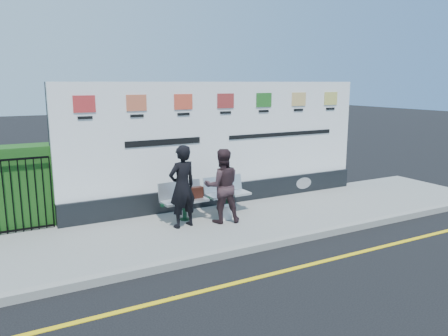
# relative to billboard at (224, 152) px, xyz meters

# --- Properties ---
(ground) EXTENTS (80.00, 80.00, 0.00)m
(ground) POSITION_rel_billboard_xyz_m (-0.50, -3.85, -1.42)
(ground) COLOR black
(pavement) EXTENTS (14.00, 3.00, 0.12)m
(pavement) POSITION_rel_billboard_xyz_m (-0.50, -1.35, -1.36)
(pavement) COLOR gray
(pavement) RESTS_ON ground
(kerb) EXTENTS (14.00, 0.18, 0.14)m
(kerb) POSITION_rel_billboard_xyz_m (-0.50, -2.85, -1.35)
(kerb) COLOR gray
(kerb) RESTS_ON ground
(yellow_line) EXTENTS (14.00, 0.10, 0.01)m
(yellow_line) POSITION_rel_billboard_xyz_m (-0.50, -3.85, -1.42)
(yellow_line) COLOR yellow
(yellow_line) RESTS_ON ground
(billboard) EXTENTS (8.00, 0.30, 3.00)m
(billboard) POSITION_rel_billboard_xyz_m (0.00, 0.00, 0.00)
(billboard) COLOR black
(billboard) RESTS_ON pavement
(bench) EXTENTS (2.15, 0.64, 0.46)m
(bench) POSITION_rel_billboard_xyz_m (-0.87, -0.80, -1.07)
(bench) COLOR silver
(bench) RESTS_ON pavement
(woman_left) EXTENTS (0.71, 0.54, 1.73)m
(woman_left) POSITION_rel_billboard_xyz_m (-1.65, -1.24, -0.43)
(woman_left) COLOR black
(woman_left) RESTS_ON pavement
(woman_right) EXTENTS (0.91, 0.79, 1.61)m
(woman_right) POSITION_rel_billboard_xyz_m (-0.77, -1.34, -0.50)
(woman_right) COLOR #372428
(woman_right) RESTS_ON pavement
(handbag_brown) EXTENTS (0.32, 0.15, 0.25)m
(handbag_brown) POSITION_rel_billboard_xyz_m (-1.15, -0.81, -0.72)
(handbag_brown) COLOR black
(handbag_brown) RESTS_ON bench
(carrier_bag_white) EXTENTS (0.31, 0.19, 0.31)m
(carrier_bag_white) POSITION_rel_billboard_xyz_m (-0.60, -1.22, -1.14)
(carrier_bag_white) COLOR white
(carrier_bag_white) RESTS_ON pavement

